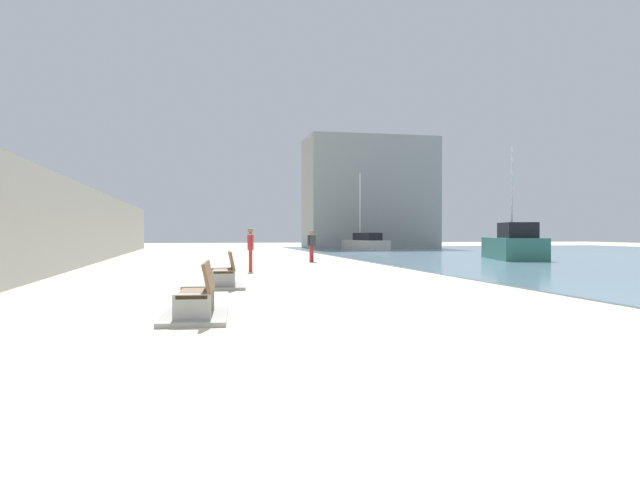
{
  "coord_description": "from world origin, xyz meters",
  "views": [
    {
      "loc": [
        -2.41,
        -7.58,
        1.48
      ],
      "look_at": [
        1.92,
        12.89,
        1.22
      ],
      "focal_mm": 33.18,
      "sensor_mm": 36.0,
      "label": 1
    }
  ],
  "objects_px": {
    "bench_far": "(224,279)",
    "boat_far_right": "(363,243)",
    "boat_nearest": "(514,245)",
    "person_standing": "(251,246)",
    "bench_near": "(197,305)",
    "person_walking": "(312,244)"
  },
  "relations": [
    {
      "from": "bench_far",
      "to": "boat_nearest",
      "type": "height_order",
      "value": "boat_nearest"
    },
    {
      "from": "bench_far",
      "to": "boat_far_right",
      "type": "bearing_deg",
      "value": 67.73
    },
    {
      "from": "bench_far",
      "to": "person_walking",
      "type": "distance_m",
      "value": 14.09
    },
    {
      "from": "person_walking",
      "to": "person_standing",
      "type": "bearing_deg",
      "value": -118.48
    },
    {
      "from": "bench_near",
      "to": "boat_nearest",
      "type": "relative_size",
      "value": 0.35
    },
    {
      "from": "person_standing",
      "to": "boat_far_right",
      "type": "xyz_separation_m",
      "value": [
        11.9,
        25.9,
        -0.36
      ]
    },
    {
      "from": "boat_nearest",
      "to": "person_walking",
      "type": "bearing_deg",
      "value": 178.29
    },
    {
      "from": "person_walking",
      "to": "person_standing",
      "type": "height_order",
      "value": "person_standing"
    },
    {
      "from": "bench_near",
      "to": "boat_nearest",
      "type": "distance_m",
      "value": 25.08
    },
    {
      "from": "bench_near",
      "to": "person_walking",
      "type": "bearing_deg",
      "value": 73.15
    },
    {
      "from": "person_standing",
      "to": "boat_far_right",
      "type": "height_order",
      "value": "boat_far_right"
    },
    {
      "from": "bench_near",
      "to": "boat_far_right",
      "type": "relative_size",
      "value": 0.31
    },
    {
      "from": "person_standing",
      "to": "boat_far_right",
      "type": "bearing_deg",
      "value": 65.33
    },
    {
      "from": "bench_near",
      "to": "boat_far_right",
      "type": "height_order",
      "value": "boat_far_right"
    },
    {
      "from": "bench_far",
      "to": "boat_far_right",
      "type": "relative_size",
      "value": 0.3
    },
    {
      "from": "bench_near",
      "to": "person_walking",
      "type": "distance_m",
      "value": 19.81
    },
    {
      "from": "boat_far_right",
      "to": "bench_far",
      "type": "bearing_deg",
      "value": -112.27
    },
    {
      "from": "person_walking",
      "to": "boat_far_right",
      "type": "xyz_separation_m",
      "value": [
        8.19,
        19.07,
        -0.32
      ]
    },
    {
      "from": "bench_near",
      "to": "boat_far_right",
      "type": "distance_m",
      "value": 40.49
    },
    {
      "from": "boat_far_right",
      "to": "boat_nearest",
      "type": "relative_size",
      "value": 1.15
    },
    {
      "from": "bench_far",
      "to": "boat_far_right",
      "type": "xyz_separation_m",
      "value": [
        13.2,
        32.22,
        0.37
      ]
    },
    {
      "from": "boat_nearest",
      "to": "boat_far_right",
      "type": "bearing_deg",
      "value": 98.39
    }
  ]
}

